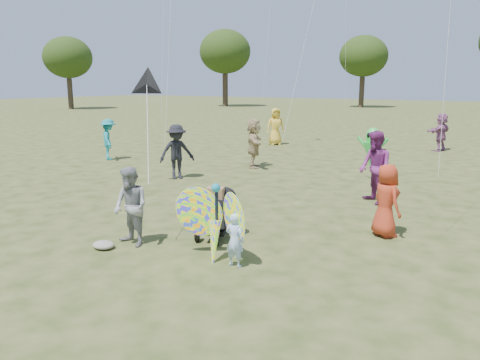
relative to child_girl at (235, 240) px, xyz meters
The scene contains 15 objects.
ground 1.02m from the child_girl, 159.18° to the left, with size 160.00×160.00×0.00m, color #51592B.
child_girl is the anchor object (origin of this frame).
adult_man 2.33m from the child_girl, behind, with size 0.76×0.59×1.56m, color gray.
grey_bag 2.73m from the child_girl, 167.05° to the right, with size 0.45×0.37×0.14m, color gray.
crowd_a 3.53m from the child_girl, 60.39° to the left, with size 0.74×0.48×1.52m, color #B4361C.
crowd_b 7.84m from the child_girl, 137.05° to the left, with size 1.16×0.67×1.80m, color black.
crowd_d 9.70m from the child_girl, 118.67° to the left, with size 1.69×0.54×1.83m, color tan.
crowd_e 5.70m from the child_girl, 82.57° to the left, with size 0.93×0.73×1.92m, color #7A286E.
crowd_g 16.25m from the child_girl, 115.60° to the left, with size 0.91×0.59×1.87m, color yellow.
crowd_i 12.61m from the child_girl, 147.20° to the left, with size 1.09×0.63×1.69m, color teal.
crowd_j 16.79m from the child_girl, 88.29° to the left, with size 1.63×0.52×1.76m, color #9F5A8E.
jogging_stroller 1.53m from the child_girl, 135.67° to the left, with size 0.76×1.14×1.09m.
butterfly_kite 0.52m from the child_girl, 168.43° to the left, with size 1.74×0.75×1.60m.
delta_kite_rig 4.54m from the child_girl, 155.23° to the left, with size 1.94×1.96×2.26m.
alien_kite 8.37m from the child_girl, 91.18° to the left, with size 1.12×0.69×1.74m.
Camera 1 is at (5.02, -6.76, 3.15)m, focal length 35.00 mm.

